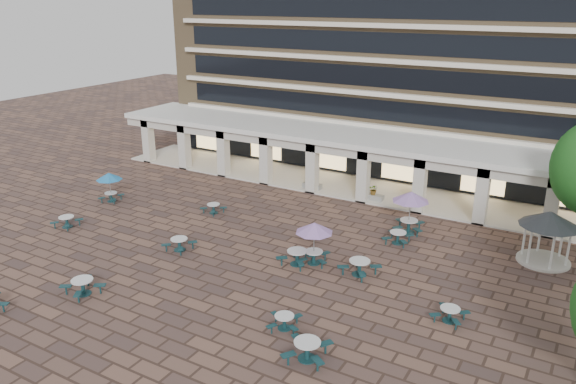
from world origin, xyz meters
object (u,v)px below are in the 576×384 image
at_px(planter_left, 312,183).
at_px(planter_right, 374,194).
at_px(gazebo, 549,225).
at_px(picnic_table_1, 83,285).
at_px(picnic_table_2, 284,321).

xyz_separation_m(planter_left, planter_right, (5.14, 0.00, 0.02)).
bearing_deg(planter_left, gazebo, -14.73).
xyz_separation_m(picnic_table_1, picnic_table_2, (10.50, 2.46, -0.09)).
height_order(picnic_table_1, planter_right, planter_right).
distance_m(picnic_table_1, planter_right, 21.77).
distance_m(picnic_table_1, gazebo, 25.46).
bearing_deg(planter_right, picnic_table_1, -110.43).
height_order(planter_left, planter_right, planter_right).
xyz_separation_m(gazebo, planter_right, (-12.26, 4.58, -1.77)).
relative_size(picnic_table_2, planter_right, 1.23).
relative_size(picnic_table_2, planter_left, 1.23).
distance_m(gazebo, planter_right, 13.21).
relative_size(gazebo, planter_left, 2.20).
bearing_deg(picnic_table_2, planter_right, 78.90).
bearing_deg(picnic_table_1, picnic_table_2, 24.36).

